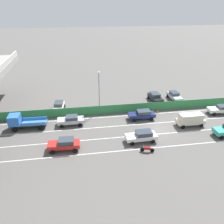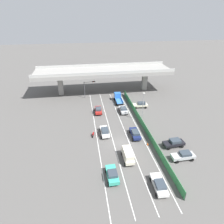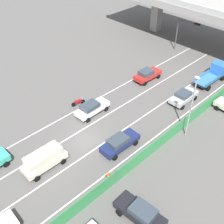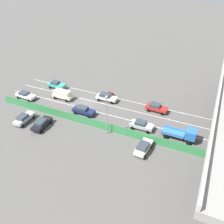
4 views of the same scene
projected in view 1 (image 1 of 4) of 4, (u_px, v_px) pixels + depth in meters
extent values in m
plane|color=#565451|center=(159.00, 128.00, 37.08)|extent=(300.00, 300.00, 0.00)
cube|color=silver|center=(134.00, 150.00, 31.79)|extent=(0.14, 46.86, 0.01)
cube|color=silver|center=(128.00, 137.00, 34.82)|extent=(0.14, 46.86, 0.01)
cube|color=silver|center=(124.00, 125.00, 37.84)|extent=(0.14, 46.86, 0.01)
cube|color=silver|center=(120.00, 116.00, 40.87)|extent=(0.14, 46.86, 0.01)
cube|color=#338447|center=(119.00, 109.00, 41.72)|extent=(0.06, 42.86, 1.67)
cylinder|color=#4C514C|center=(156.00, 106.00, 42.70)|extent=(0.10, 0.10, 1.67)
cylinder|color=#4C514C|center=(80.00, 111.00, 40.74)|extent=(0.10, 0.10, 1.67)
cube|color=silver|center=(141.00, 137.00, 33.36)|extent=(1.87, 4.64, 0.59)
cube|color=#333D47|center=(144.00, 133.00, 33.16)|extent=(1.60, 2.30, 0.58)
cylinder|color=black|center=(132.00, 144.00, 32.54)|extent=(0.24, 0.65, 0.64)
cylinder|color=black|center=(129.00, 137.00, 34.09)|extent=(0.24, 0.65, 0.64)
cylinder|color=black|center=(153.00, 141.00, 33.04)|extent=(0.24, 0.65, 0.64)
cylinder|color=black|center=(149.00, 135.00, 34.59)|extent=(0.24, 0.65, 0.64)
cube|color=#B7BABC|center=(71.00, 120.00, 37.77)|extent=(1.83, 4.36, 0.62)
cube|color=#333D47|center=(72.00, 117.00, 37.56)|extent=(1.60, 1.91, 0.50)
cylinder|color=black|center=(62.00, 126.00, 36.97)|extent=(0.22, 0.64, 0.64)
cylinder|color=black|center=(62.00, 121.00, 38.57)|extent=(0.22, 0.64, 0.64)
cylinder|color=black|center=(80.00, 125.00, 37.39)|extent=(0.22, 0.64, 0.64)
cylinder|color=black|center=(80.00, 120.00, 38.99)|extent=(0.22, 0.64, 0.64)
cube|color=beige|center=(190.00, 121.00, 37.55)|extent=(1.79, 4.63, 0.63)
cube|color=beige|center=(191.00, 117.00, 37.19)|extent=(1.57, 3.79, 0.97)
cylinder|color=black|center=(183.00, 127.00, 36.77)|extent=(0.22, 0.64, 0.64)
cylinder|color=black|center=(179.00, 122.00, 38.34)|extent=(0.22, 0.64, 0.64)
cylinder|color=black|center=(201.00, 126.00, 37.19)|extent=(0.22, 0.64, 0.64)
cylinder|color=black|center=(196.00, 120.00, 38.76)|extent=(0.22, 0.64, 0.64)
cube|color=red|center=(64.00, 145.00, 31.48)|extent=(1.92, 4.46, 0.63)
cube|color=#333D47|center=(66.00, 141.00, 31.25)|extent=(1.62, 2.16, 0.59)
cylinder|color=black|center=(52.00, 152.00, 30.76)|extent=(0.24, 0.65, 0.64)
cylinder|color=black|center=(54.00, 145.00, 32.32)|extent=(0.24, 0.65, 0.64)
cylinder|color=black|center=(75.00, 151.00, 31.07)|extent=(0.24, 0.65, 0.64)
cylinder|color=black|center=(75.00, 143.00, 32.63)|extent=(0.24, 0.65, 0.64)
cube|color=navy|center=(142.00, 115.00, 39.58)|extent=(1.81, 4.68, 0.61)
cube|color=#333D47|center=(144.00, 112.00, 39.37)|extent=(1.56, 2.28, 0.54)
cylinder|color=black|center=(134.00, 120.00, 38.83)|extent=(0.23, 0.64, 0.64)
cylinder|color=black|center=(132.00, 116.00, 40.36)|extent=(0.23, 0.64, 0.64)
cylinder|color=black|center=(152.00, 119.00, 39.22)|extent=(0.23, 0.64, 0.64)
cylinder|color=black|center=(149.00, 114.00, 40.75)|extent=(0.23, 0.64, 0.64)
cube|color=white|center=(221.00, 109.00, 41.60)|extent=(1.98, 4.77, 0.58)
cube|color=#333D47|center=(224.00, 107.00, 41.40)|extent=(1.65, 2.13, 0.47)
cylinder|color=black|center=(214.00, 114.00, 40.86)|extent=(0.25, 0.65, 0.64)
cylinder|color=black|center=(210.00, 110.00, 42.43)|extent=(0.25, 0.65, 0.64)
cylinder|color=black|center=(222.00, 137.00, 34.02)|extent=(0.23, 0.64, 0.64)
cylinder|color=black|center=(215.00, 131.00, 35.60)|extent=(0.23, 0.64, 0.64)
cube|color=black|center=(29.00, 124.00, 36.86)|extent=(1.70, 5.84, 0.25)
cube|color=blue|center=(15.00, 120.00, 36.20)|extent=(2.01, 1.78, 1.60)
cube|color=#3875BC|center=(34.00, 123.00, 36.89)|extent=(2.05, 3.95, 0.10)
cube|color=#3875BC|center=(33.00, 124.00, 35.94)|extent=(0.16, 3.92, 0.51)
cube|color=#3875BC|center=(35.00, 119.00, 37.62)|extent=(0.16, 3.92, 0.51)
cylinder|color=black|center=(15.00, 130.00, 35.89)|extent=(0.28, 0.81, 0.80)
cylinder|color=black|center=(18.00, 124.00, 37.64)|extent=(0.28, 0.81, 0.80)
cylinder|color=black|center=(40.00, 128.00, 36.36)|extent=(0.28, 0.81, 0.80)
cylinder|color=black|center=(42.00, 122.00, 38.11)|extent=(0.28, 0.81, 0.80)
cylinder|color=black|center=(142.00, 150.00, 31.30)|extent=(0.25, 0.61, 0.60)
cylinder|color=black|center=(152.00, 150.00, 31.18)|extent=(0.25, 0.61, 0.60)
cube|color=maroon|center=(147.00, 148.00, 31.12)|extent=(0.50, 0.96, 0.36)
cylinder|color=#B2B2B2|center=(143.00, 146.00, 31.01)|extent=(0.59, 0.18, 0.03)
cube|color=#B2B5B7|center=(175.00, 96.00, 47.10)|extent=(4.57, 1.84, 0.62)
cube|color=#333D47|center=(174.00, 93.00, 47.18)|extent=(2.06, 1.57, 0.54)
cylinder|color=black|center=(181.00, 101.00, 46.09)|extent=(0.64, 0.23, 0.64)
cylinder|color=black|center=(173.00, 102.00, 45.82)|extent=(0.64, 0.23, 0.64)
cylinder|color=black|center=(175.00, 95.00, 48.80)|extent=(0.64, 0.23, 0.64)
cylinder|color=black|center=(168.00, 96.00, 48.53)|extent=(0.64, 0.23, 0.64)
cube|color=black|center=(155.00, 98.00, 46.54)|extent=(4.61, 2.13, 0.60)
cube|color=#333D47|center=(155.00, 94.00, 46.52)|extent=(2.25, 1.76, 0.59)
cylinder|color=black|center=(162.00, 102.00, 45.60)|extent=(0.65, 0.26, 0.64)
cylinder|color=black|center=(154.00, 103.00, 45.24)|extent=(0.65, 0.26, 0.64)
cylinder|color=black|center=(156.00, 96.00, 48.26)|extent=(0.65, 0.26, 0.64)
cylinder|color=black|center=(148.00, 97.00, 47.90)|extent=(0.65, 0.26, 0.64)
cube|color=beige|center=(59.00, 107.00, 42.46)|extent=(4.49, 2.08, 0.60)
cube|color=#333D47|center=(59.00, 103.00, 42.52)|extent=(2.24, 1.69, 0.59)
cylinder|color=black|center=(63.00, 113.00, 41.40)|extent=(0.66, 0.27, 0.64)
cylinder|color=black|center=(53.00, 113.00, 41.29)|extent=(0.66, 0.27, 0.64)
cylinder|color=black|center=(65.00, 106.00, 44.04)|extent=(0.66, 0.27, 0.64)
cylinder|color=black|center=(56.00, 106.00, 43.93)|extent=(0.66, 0.27, 0.64)
cylinder|color=gray|center=(99.00, 94.00, 40.63)|extent=(0.16, 0.16, 7.49)
ellipsoid|color=silver|center=(99.00, 72.00, 38.87)|extent=(0.60, 0.36, 0.28)
cone|color=orange|center=(158.00, 111.00, 41.93)|extent=(0.36, 0.36, 0.66)
cube|color=black|center=(157.00, 113.00, 42.07)|extent=(0.47, 0.47, 0.03)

